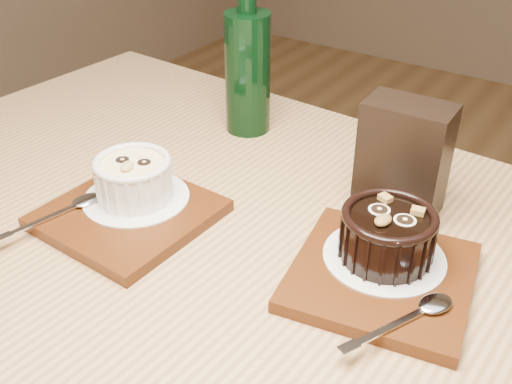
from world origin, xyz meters
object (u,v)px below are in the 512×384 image
tray_left (129,214)px  ramekin_white (134,177)px  ramekin_dark (388,233)px  tray_right (381,276)px  table (234,321)px  green_bottle (248,68)px  condiment_stand (403,158)px

tray_left → ramekin_white: size_ratio=1.93×
ramekin_white → ramekin_dark: 0.31m
ramekin_white → tray_right: (0.31, 0.04, -0.04)m
tray_right → table: bearing=-158.3°
ramekin_white → green_bottle: bearing=71.5°
condiment_stand → green_bottle: bearing=164.6°
table → ramekin_white: 0.21m
green_bottle → table: bearing=-58.1°
tray_left → ramekin_white: (-0.01, 0.02, 0.04)m
table → ramekin_dark: (0.14, 0.08, 0.14)m
ramekin_white → table: bearing=-27.5°
ramekin_dark → condiment_stand: 0.13m
ramekin_dark → tray_left: bearing=-157.5°
tray_right → ramekin_white: bearing=-172.1°
table → ramekin_white: bearing=173.9°
tray_right → ramekin_dark: (-0.01, 0.02, 0.04)m
green_bottle → condiment_stand: bearing=-15.4°
ramekin_dark → green_bottle: size_ratio=0.40×
table → green_bottle: (-0.17, 0.28, 0.19)m
tray_left → ramekin_dark: ramekin_dark is taller
tray_left → ramekin_dark: size_ratio=1.81×
ramekin_dark → green_bottle: green_bottle is taller
ramekin_white → green_bottle: 0.27m
tray_left → ramekin_dark: (0.29, 0.09, 0.04)m
ramekin_white → ramekin_dark: bearing=-9.4°
tray_left → tray_right: size_ratio=1.00×
tray_left → condiment_stand: (0.26, 0.21, 0.06)m
table → ramekin_white: ramekin_white is taller
tray_left → ramekin_dark: bearing=16.7°
tray_right → condiment_stand: condiment_stand is taller
table → tray_left: 0.18m
tray_left → green_bottle: (-0.02, 0.28, 0.09)m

